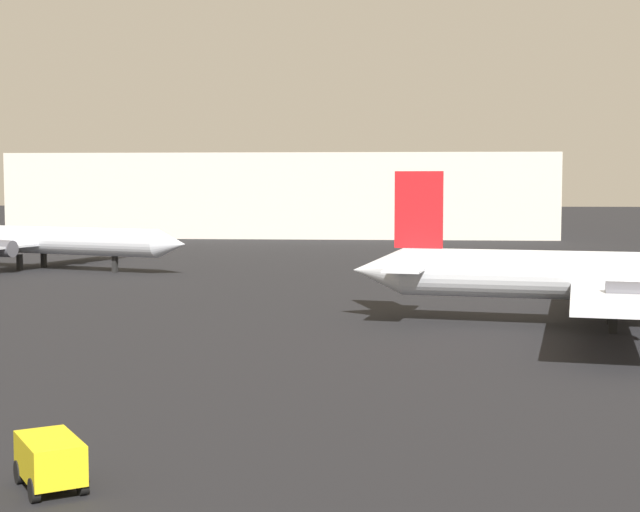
{
  "coord_description": "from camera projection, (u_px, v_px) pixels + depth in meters",
  "views": [
    {
      "loc": [
        -1.37,
        -6.67,
        7.71
      ],
      "look_at": [
        -5.78,
        48.24,
        3.44
      ],
      "focal_mm": 53.52,
      "sensor_mm": 36.0,
      "label": 1
    }
  ],
  "objects": [
    {
      "name": "baggage_cart",
      "position": [
        50.0,
        459.0,
        23.95
      ],
      "size": [
        2.41,
        2.72,
        1.3
      ],
      "rotation": [
        0.0,
        0.0,
        5.3
      ],
      "color": "gold",
      "rests_on": "ground_plane"
    },
    {
      "name": "airplane_far_right",
      "position": [
        39.0,
        240.0,
        84.45
      ],
      "size": [
        28.64,
        23.92,
        7.74
      ],
      "rotation": [
        0.0,
        0.0,
        -0.33
      ],
      "color": "silver",
      "rests_on": "ground_plane"
    },
    {
      "name": "terminal_building",
      "position": [
        287.0,
        195.0,
        140.17
      ],
      "size": [
        75.66,
        23.83,
        11.72
      ],
      "primitive_type": "cube",
      "color": "beige",
      "rests_on": "ground_plane"
    },
    {
      "name": "airplane_distant",
      "position": [
        630.0,
        277.0,
        49.94
      ],
      "size": [
        30.53,
        25.92,
        8.32
      ],
      "rotation": [
        0.0,
        0.0,
        -0.18
      ],
      "color": "silver",
      "rests_on": "ground_plane"
    }
  ]
}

